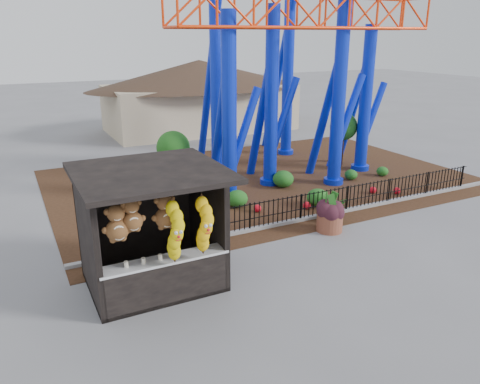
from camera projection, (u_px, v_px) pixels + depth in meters
name	position (u px, v px, depth m)	size (l,w,h in m)	color
ground	(276.00, 277.00, 12.52)	(120.00, 120.00, 0.00)	slate
mulch_bed	(261.00, 179.00, 20.99)	(18.00, 12.00, 0.02)	#331E11
curb	(329.00, 214.00, 16.74)	(18.00, 0.18, 0.12)	gray
prize_booth	(153.00, 233.00, 11.47)	(3.50, 3.40, 3.12)	black
picket_fence	(350.00, 199.00, 16.99)	(12.20, 0.06, 1.00)	black
roller_coaster	(283.00, 27.00, 19.60)	(11.00, 6.37, 10.82)	#0C26D5
terracotta_planter	(330.00, 222.00, 15.37)	(0.86, 0.86, 0.61)	brown
planter_foliage	(331.00, 204.00, 15.17)	(0.70, 0.70, 0.64)	black
potted_plant	(333.00, 209.00, 16.11)	(0.81, 0.70, 0.90)	#2C5D1B
landscaping	(298.00, 188.00, 18.78)	(8.41, 3.46, 0.71)	#1D5418
pavilion	(199.00, 84.00, 31.02)	(15.00, 15.00, 4.80)	#BFAD8C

